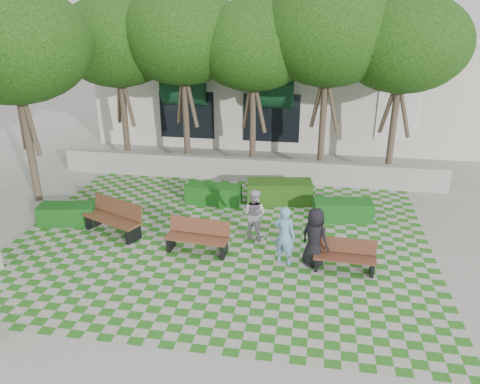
% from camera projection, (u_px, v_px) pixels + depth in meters
% --- Properties ---
extents(ground, '(90.00, 90.00, 0.00)m').
position_uv_depth(ground, '(213.00, 258.00, 12.78)').
color(ground, gray).
rests_on(ground, ground).
extents(lawn, '(12.00, 12.00, 0.00)m').
position_uv_depth(lawn, '(220.00, 241.00, 13.69)').
color(lawn, '#2B721E').
rests_on(lawn, ground).
extents(retaining_wall, '(15.00, 0.36, 0.90)m').
position_uv_depth(retaining_wall, '(247.00, 169.00, 18.28)').
color(retaining_wall, '#9E9B93').
rests_on(retaining_wall, ground).
extents(bench_east, '(1.60, 0.59, 0.83)m').
position_uv_depth(bench_east, '(345.00, 256.00, 12.09)').
color(bench_east, '#512A1B').
rests_on(bench_east, ground).
extents(bench_mid, '(1.80, 0.74, 0.92)m').
position_uv_depth(bench_mid, '(198.00, 237.00, 13.00)').
color(bench_mid, brown).
rests_on(bench_mid, ground).
extents(bench_west, '(2.05, 1.39, 1.03)m').
position_uv_depth(bench_west, '(114.00, 218.00, 14.02)').
color(bench_west, '#54301C').
rests_on(bench_west, ground).
extents(hedge_east, '(1.91, 0.95, 0.64)m').
position_uv_depth(hedge_east, '(343.00, 210.00, 14.98)').
color(hedge_east, '#144D18').
rests_on(hedge_east, ground).
extents(hedge_midright, '(2.34, 1.23, 0.78)m').
position_uv_depth(hedge_midright, '(279.00, 192.00, 16.25)').
color(hedge_midright, '#1F4612').
rests_on(hedge_midright, ground).
extents(hedge_midleft, '(1.90, 0.83, 0.65)m').
position_uv_depth(hedge_midleft, '(213.00, 194.00, 16.24)').
color(hedge_midleft, '#144C15').
rests_on(hedge_midleft, ground).
extents(hedge_west, '(1.87, 1.00, 0.62)m').
position_uv_depth(hedge_west, '(68.00, 214.00, 14.73)').
color(hedge_west, '#134715').
rests_on(hedge_west, ground).
extents(person_blue, '(0.69, 0.57, 1.64)m').
position_uv_depth(person_blue, '(285.00, 235.00, 12.27)').
color(person_blue, '#6C9BC5').
rests_on(person_blue, ground).
extents(person_dark, '(0.95, 0.87, 1.62)m').
position_uv_depth(person_dark, '(315.00, 237.00, 12.19)').
color(person_dark, black).
rests_on(person_dark, ground).
extents(person_white, '(0.89, 0.78, 1.52)m').
position_uv_depth(person_white, '(254.00, 214.00, 13.67)').
color(person_white, silver).
rests_on(person_white, ground).
extents(tree_row, '(17.70, 13.40, 7.41)m').
position_uv_depth(tree_row, '(195.00, 43.00, 16.57)').
color(tree_row, '#47382B').
rests_on(tree_row, ground).
extents(building, '(18.00, 8.92, 5.15)m').
position_uv_depth(building, '(288.00, 85.00, 24.57)').
color(building, beige).
rests_on(building, ground).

